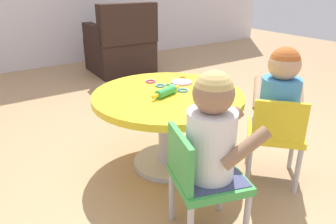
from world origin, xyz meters
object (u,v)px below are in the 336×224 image
(child_chair_right, at_px, (275,134))
(seated_child_right, at_px, (280,94))
(seated_child_left, at_px, (213,131))
(craft_scissors, at_px, (173,86))
(craft_table, at_px, (168,111))
(rolling_pin, at_px, (166,92))
(child_chair_left, at_px, (201,178))
(armchair_dark, at_px, (121,48))

(child_chair_right, bearing_deg, seated_child_right, 42.31)
(seated_child_left, relative_size, child_chair_right, 0.95)
(seated_child_left, distance_m, seated_child_right, 0.63)
(seated_child_right, xyz_separation_m, craft_scissors, (-0.33, 0.56, -0.04))
(craft_table, bearing_deg, craft_scissors, 42.74)
(rolling_pin, bearing_deg, child_chair_right, -46.34)
(child_chair_left, height_order, seated_child_left, seated_child_left)
(armchair_dark, bearing_deg, child_chair_right, -97.83)
(child_chair_right, xyz_separation_m, craft_scissors, (-0.30, 0.58, 0.18))
(seated_child_right, height_order, armchair_dark, armchair_dark)
(craft_scissors, bearing_deg, child_chair_left, -115.60)
(child_chair_right, bearing_deg, seated_child_left, -169.15)
(child_chair_left, bearing_deg, craft_scissors, 64.40)
(child_chair_right, distance_m, seated_child_right, 0.23)
(seated_child_left, height_order, seated_child_right, same)
(child_chair_left, height_order, seated_child_right, seated_child_right)
(seated_child_left, relative_size, armchair_dark, 0.60)
(child_chair_left, relative_size, child_chair_right, 1.00)
(craft_table, distance_m, child_chair_right, 0.63)
(craft_table, relative_size, seated_child_left, 1.76)
(armchair_dark, bearing_deg, craft_scissors, -107.78)
(craft_table, xyz_separation_m, craft_scissors, (0.10, 0.09, 0.12))
(craft_table, relative_size, child_chair_right, 1.68)
(seated_child_right, bearing_deg, child_chair_right, -137.69)
(craft_scissors, bearing_deg, child_chair_right, -63.10)
(craft_table, xyz_separation_m, seated_child_left, (-0.19, -0.60, 0.16))
(seated_child_left, height_order, craft_scissors, seated_child_left)
(craft_table, height_order, seated_child_right, seated_child_right)
(rolling_pin, relative_size, craft_scissors, 1.69)
(child_chair_right, height_order, rolling_pin, same)
(craft_table, distance_m, craft_scissors, 0.18)
(rolling_pin, bearing_deg, craft_table, 41.21)
(seated_child_right, bearing_deg, rolling_pin, 137.27)
(seated_child_left, bearing_deg, armchair_dark, 70.97)
(seated_child_left, xyz_separation_m, rolling_pin, (0.15, 0.57, -0.02))
(craft_table, bearing_deg, armchair_dark, 70.50)
(child_chair_right, bearing_deg, craft_table, 129.16)
(seated_child_right, distance_m, armchair_dark, 2.64)
(craft_table, xyz_separation_m, armchair_dark, (0.76, 2.15, -0.06))
(seated_child_right, bearing_deg, armchair_dark, 82.73)
(armchair_dark, bearing_deg, child_chair_left, -109.81)
(child_chair_left, distance_m, seated_child_right, 0.70)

